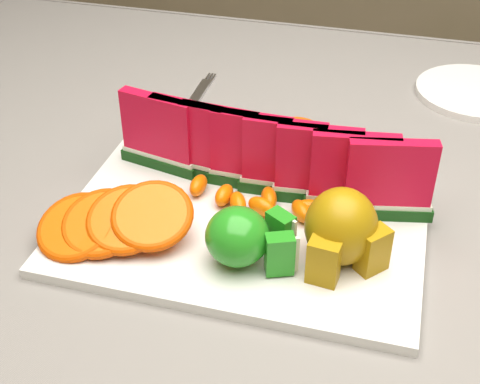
% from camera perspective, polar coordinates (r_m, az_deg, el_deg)
% --- Properties ---
extents(table, '(1.40, 0.90, 0.75)m').
position_cam_1_polar(table, '(0.89, 7.91, -5.39)').
color(table, '#48361B').
rests_on(table, ground).
extents(tablecloth, '(1.53, 1.03, 0.20)m').
position_cam_1_polar(tablecloth, '(0.85, 8.25, -2.20)').
color(tablecloth, gray).
rests_on(tablecloth, table).
extents(platter, '(0.40, 0.30, 0.01)m').
position_cam_1_polar(platter, '(0.76, 0.47, -2.32)').
color(platter, silver).
rests_on(platter, tablecloth).
extents(apple_cluster, '(0.10, 0.08, 0.06)m').
position_cam_1_polar(apple_cluster, '(0.67, 0.40, -3.90)').
color(apple_cluster, '#138B11').
rests_on(apple_cluster, platter).
extents(pear_cluster, '(0.10, 0.10, 0.08)m').
position_cam_1_polar(pear_cluster, '(0.68, 8.69, -3.23)').
color(pear_cluster, '#A97D0F').
rests_on(pear_cluster, platter).
extents(side_plate, '(0.23, 0.23, 0.01)m').
position_cam_1_polar(side_plate, '(1.09, 19.48, 8.04)').
color(side_plate, silver).
rests_on(side_plate, tablecloth).
extents(fork, '(0.02, 0.20, 0.00)m').
position_cam_1_polar(fork, '(1.01, -4.03, 7.60)').
color(fork, silver).
rests_on(fork, tablecloth).
extents(watermelon_row, '(0.39, 0.07, 0.10)m').
position_cam_1_polar(watermelon_row, '(0.77, 2.35, 3.01)').
color(watermelon_row, '#0A3A09').
rests_on(watermelon_row, platter).
extents(orange_fan_front, '(0.18, 0.13, 0.05)m').
position_cam_1_polar(orange_fan_front, '(0.72, -10.69, -2.45)').
color(orange_fan_front, red).
rests_on(orange_fan_front, platter).
extents(orange_fan_back, '(0.24, 0.11, 0.04)m').
position_cam_1_polar(orange_fan_back, '(0.86, 0.12, 4.67)').
color(orange_fan_back, red).
rests_on(orange_fan_back, platter).
extents(tangerine_segments, '(0.18, 0.07, 0.02)m').
position_cam_1_polar(tangerine_segments, '(0.76, 0.55, -0.74)').
color(tangerine_segments, '#EC4811').
rests_on(tangerine_segments, platter).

